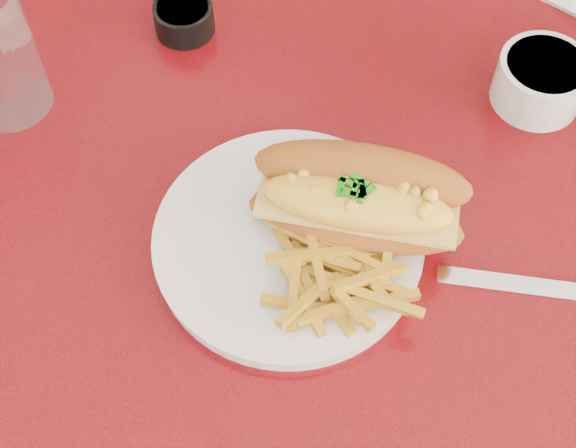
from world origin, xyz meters
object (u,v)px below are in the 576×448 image
at_px(diner_table, 431,299).
at_px(gravy_ramekin, 541,80).
at_px(sauce_cup_left, 184,17).
at_px(booth_bench_far, 529,26).
at_px(mac_hoagie, 359,198).
at_px(fork, 356,236).
at_px(dinner_plate, 288,242).

distance_m(diner_table, gravy_ramekin, 0.26).
bearing_deg(sauce_cup_left, booth_bench_far, 63.49).
xyz_separation_m(mac_hoagie, gravy_ramekin, (0.12, 0.22, -0.03)).
bearing_deg(mac_hoagie, fork, -79.81).
xyz_separation_m(diner_table, dinner_plate, (-0.13, -0.09, 0.17)).
xyz_separation_m(mac_hoagie, fork, (0.01, -0.02, -0.04)).
height_order(dinner_plate, gravy_ramekin, gravy_ramekin).
height_order(diner_table, booth_bench_far, booth_bench_far).
height_order(booth_bench_far, mac_hoagie, booth_bench_far).
relative_size(booth_bench_far, fork, 7.38).
distance_m(dinner_plate, fork, 0.06).
relative_size(mac_hoagie, gravy_ramekin, 2.15).
relative_size(booth_bench_far, sauce_cup_left, 16.74).
xyz_separation_m(booth_bench_far, fork, (-0.08, -0.87, 0.50)).
height_order(gravy_ramekin, sauce_cup_left, gravy_ramekin).
xyz_separation_m(booth_bench_far, mac_hoagie, (-0.08, -0.86, 0.54)).
distance_m(gravy_ramekin, sauce_cup_left, 0.38).
relative_size(dinner_plate, gravy_ramekin, 3.21).
xyz_separation_m(fork, gravy_ramekin, (0.11, 0.24, 0.01)).
height_order(booth_bench_far, sauce_cup_left, booth_bench_far).
bearing_deg(gravy_ramekin, sauce_cup_left, -172.70).
bearing_deg(fork, diner_table, -63.38).
height_order(dinner_plate, mac_hoagie, mac_hoagie).
bearing_deg(dinner_plate, sauce_cup_left, 134.47).
bearing_deg(booth_bench_far, fork, -95.14).
xyz_separation_m(dinner_plate, sauce_cup_left, (-0.21, 0.21, 0.01)).
relative_size(dinner_plate, fork, 1.88).
bearing_deg(diner_table, dinner_plate, -146.95).
xyz_separation_m(diner_table, fork, (-0.08, -0.06, 0.18)).
distance_m(diner_table, dinner_plate, 0.23).
distance_m(dinner_plate, mac_hoagie, 0.08).
bearing_deg(gravy_ramekin, diner_table, -100.30).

